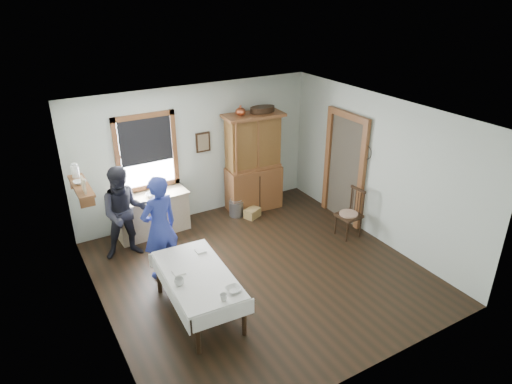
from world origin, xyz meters
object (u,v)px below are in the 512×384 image
china_hutch (254,163)px  figure_dark (125,216)px  work_counter (152,214)px  pail (236,208)px  woman_blue (160,231)px  dining_table (199,293)px  wicker_basket (252,213)px  spindle_chair (349,213)px

china_hutch → figure_dark: bearing=-165.9°
work_counter → figure_dark: bearing=-142.6°
work_counter → china_hutch: bearing=-3.7°
pail → figure_dark: (-2.35, -0.36, 0.62)m
woman_blue → figure_dark: woman_blue is taller
pail → figure_dark: figure_dark is taller
woman_blue → figure_dark: (-0.32, 0.88, -0.04)m
work_counter → woman_blue: size_ratio=0.85×
china_hutch → woman_blue: 2.88m
work_counter → dining_table: work_counter is taller
work_counter → wicker_basket: size_ratio=4.34×
pail → woman_blue: (-2.03, -1.24, 0.66)m
dining_table → wicker_basket: size_ratio=5.36×
dining_table → work_counter: bearing=85.9°
dining_table → pail: bearing=51.8°
dining_table → pail: (1.91, 2.42, -0.18)m
woman_blue → spindle_chair: bearing=155.5°
figure_dark → china_hutch: bearing=19.5°
china_hutch → spindle_chair: bearing=-59.7°
woman_blue → dining_table: bearing=80.7°
dining_table → wicker_basket: bearing=45.4°
work_counter → dining_table: size_ratio=0.81×
china_hutch → wicker_basket: (-0.25, -0.37, -0.94)m
china_hutch → dining_table: bearing=-129.0°
dining_table → woman_blue: size_ratio=1.05×
spindle_chair → figure_dark: 4.08m
wicker_basket → figure_dark: 2.69m
work_counter → pail: 1.75m
dining_table → wicker_basket: 3.08m
work_counter → wicker_basket: bearing=-14.5°
china_hutch → woman_blue: china_hutch is taller
china_hutch → wicker_basket: 1.04m
work_counter → dining_table: 2.60m
pail → wicker_basket: size_ratio=1.01×
work_counter → woman_blue: 1.50m
china_hutch → pail: size_ratio=6.42×
dining_table → pail: size_ratio=5.33×
wicker_basket → pail: bearing=135.6°
china_hutch → pail: 1.01m
china_hutch → wicker_basket: china_hutch is taller
wicker_basket → figure_dark: figure_dark is taller
work_counter → wicker_basket: work_counter is taller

